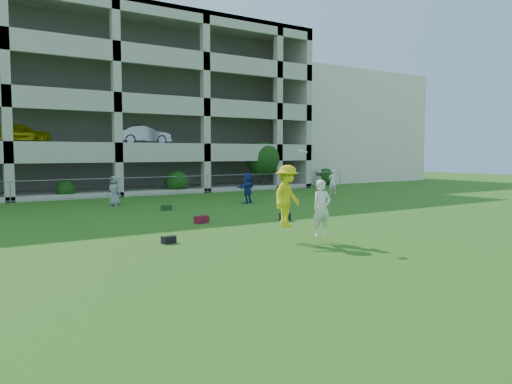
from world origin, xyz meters
TOP-DOWN VIEW (x-y plane):
  - ground at (0.00, 0.00)m, footprint 100.00×100.00m
  - stucco_building at (23.00, 28.00)m, footprint 16.00×14.00m
  - bystander_c at (-1.86, 14.26)m, footprint 0.84×0.88m
  - bystander_d at (4.49, 11.72)m, footprint 1.56×1.10m
  - bystander_e at (12.05, 13.37)m, footprint 0.64×0.47m
  - bystander_f at (11.99, 14.72)m, footprint 1.14×0.83m
  - bag_red_a at (-1.06, 6.32)m, footprint 0.62×0.48m
  - bag_black_b at (-3.84, 3.06)m, footprint 0.42×0.28m
  - crate_d at (2.02, 5.11)m, footprint 0.41×0.41m
  - bag_green_g at (-0.45, 11.01)m, footprint 0.56×0.42m
  - frisbee_contest at (-0.60, 1.18)m, footprint 1.80×1.47m
  - parking_garage at (-0.00, 27.70)m, footprint 30.00×14.00m
  - fence at (0.00, 19.00)m, footprint 36.06×0.06m
  - shrub_row at (4.59, 19.70)m, footprint 34.38×2.52m

SIDE VIEW (x-z plane):
  - ground at x=0.00m, z-range 0.00..0.00m
  - bag_black_b at x=-3.84m, z-range 0.00..0.22m
  - bag_green_g at x=-0.45m, z-range 0.00..0.25m
  - bag_red_a at x=-1.06m, z-range 0.00..0.28m
  - crate_d at x=2.02m, z-range 0.00..0.30m
  - fence at x=0.00m, z-range 0.01..1.21m
  - bystander_c at x=-1.86m, z-range 0.00..1.52m
  - bystander_f at x=11.99m, z-range 0.00..1.58m
  - bystander_e at x=12.05m, z-range 0.00..1.63m
  - bystander_d at x=4.49m, z-range 0.00..1.63m
  - frisbee_contest at x=-0.60m, z-range 0.02..2.61m
  - shrub_row at x=4.59m, z-range -0.24..3.26m
  - stucco_building at x=23.00m, z-range 0.00..10.00m
  - parking_garage at x=0.00m, z-range 0.01..12.01m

